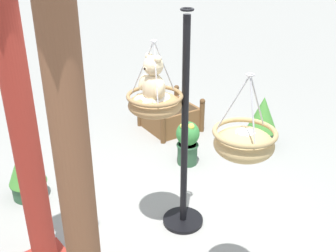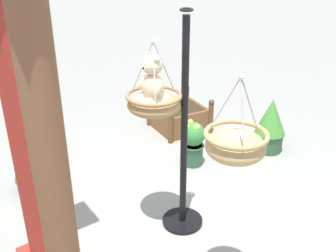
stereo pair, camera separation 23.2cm
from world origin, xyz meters
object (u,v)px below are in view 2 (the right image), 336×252
at_px(potted_plant_trailing_ivy, 193,142).
at_px(greenhouse_pillar_right, 21,127).
at_px(display_pole_central, 183,168).
at_px(potted_plant_small_succulent, 270,125).
at_px(wooden_planter_box, 179,116).
at_px(hanging_basket_with_teddy, 154,103).
at_px(teddy_bear, 152,82).
at_px(potted_plant_tall_leafy, 31,165).
at_px(greenhouse_pillar_left, 59,225).
at_px(hanging_basket_left_high, 236,144).

bearing_deg(potted_plant_trailing_ivy, greenhouse_pillar_right, 104.73).
height_order(display_pole_central, potted_plant_small_succulent, display_pole_central).
height_order(display_pole_central, wooden_planter_box, display_pole_central).
bearing_deg(hanging_basket_with_teddy, wooden_planter_box, -42.72).
relative_size(teddy_bear, potted_plant_tall_leafy, 0.64).
distance_m(greenhouse_pillar_left, potted_plant_tall_leafy, 2.87).
xyz_separation_m(greenhouse_pillar_left, potted_plant_tall_leafy, (2.60, -0.54, -1.10)).
xyz_separation_m(wooden_planter_box, potted_plant_small_succulent, (-1.33, -0.63, 0.19)).
relative_size(teddy_bear, hanging_basket_left_high, 0.73).
bearing_deg(potted_plant_small_succulent, teddy_bear, 100.83).
xyz_separation_m(display_pole_central, greenhouse_pillar_right, (0.31, 1.45, 0.76)).
bearing_deg(potted_plant_small_succulent, display_pole_central, 106.27).
distance_m(greenhouse_pillar_right, potted_plant_trailing_ivy, 2.64).
xyz_separation_m(hanging_basket_left_high, greenhouse_pillar_right, (1.28, 1.16, -0.04)).
xyz_separation_m(greenhouse_pillar_right, potted_plant_tall_leafy, (1.23, -0.33, -1.09)).
bearing_deg(greenhouse_pillar_right, potted_plant_tall_leafy, -15.00).
bearing_deg(potted_plant_tall_leafy, potted_plant_trailing_ivy, -107.32).
xyz_separation_m(hanging_basket_left_high, potted_plant_tall_leafy, (2.51, 0.83, -1.13)).
relative_size(display_pole_central, hanging_basket_left_high, 3.53).
bearing_deg(teddy_bear, potted_plant_tall_leafy, 31.45).
distance_m(teddy_bear, potted_plant_trailing_ivy, 1.89).
distance_m(teddy_bear, wooden_planter_box, 2.80).
height_order(potted_plant_tall_leafy, potted_plant_trailing_ivy, potted_plant_tall_leafy).
distance_m(display_pole_central, potted_plant_tall_leafy, 1.93).
bearing_deg(greenhouse_pillar_left, potted_plant_tall_leafy, -11.79).
distance_m(hanging_basket_left_high, greenhouse_pillar_left, 1.38).
bearing_deg(teddy_bear, potted_plant_trailing_ivy, -56.16).
relative_size(hanging_basket_left_high, greenhouse_pillar_right, 0.22).
relative_size(hanging_basket_with_teddy, potted_plant_trailing_ivy, 1.11).
height_order(display_pole_central, potted_plant_tall_leafy, display_pole_central).
xyz_separation_m(teddy_bear, greenhouse_pillar_left, (-1.21, 1.39, -0.17)).
bearing_deg(display_pole_central, potted_plant_tall_leafy, 36.12).
bearing_deg(potted_plant_small_succulent, hanging_basket_with_teddy, 100.94).
distance_m(hanging_basket_left_high, potted_plant_tall_leafy, 2.88).
bearing_deg(potted_plant_tall_leafy, teddy_bear, -148.55).
bearing_deg(hanging_basket_with_teddy, hanging_basket_left_high, 178.27).
relative_size(display_pole_central, hanging_basket_with_teddy, 3.21).
bearing_deg(hanging_basket_left_high, hanging_basket_with_teddy, -1.73).
bearing_deg(potted_plant_trailing_ivy, teddy_bear, 123.84).
height_order(greenhouse_pillar_right, potted_plant_trailing_ivy, greenhouse_pillar_right).
bearing_deg(potted_plant_small_succulent, potted_plant_tall_leafy, 73.18).
bearing_deg(hanging_basket_with_teddy, display_pole_central, -120.96).
relative_size(greenhouse_pillar_left, potted_plant_trailing_ivy, 4.72).
relative_size(display_pole_central, potted_plant_tall_leafy, 3.12).
relative_size(teddy_bear, potted_plant_small_succulent, 0.59).
bearing_deg(greenhouse_pillar_left, teddy_bear, -48.82).
xyz_separation_m(teddy_bear, greenhouse_pillar_right, (0.16, 1.17, -0.19)).
relative_size(greenhouse_pillar_left, greenhouse_pillar_right, 1.01).
bearing_deg(hanging_basket_with_teddy, potted_plant_tall_leafy, 32.14).
xyz_separation_m(display_pole_central, wooden_planter_box, (1.91, -1.38, -0.48)).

